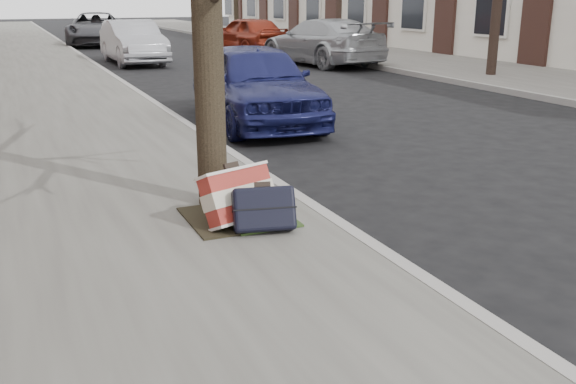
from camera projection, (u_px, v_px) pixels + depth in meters
name	position (u px, v px, depth m)	size (l,w,h in m)	color
ground	(515.00, 243.00, 5.28)	(120.00, 120.00, 0.00)	black
near_sidewalk	(2.00, 71.00, 16.95)	(5.00, 70.00, 0.12)	slate
far_sidewalk	(376.00, 55.00, 21.40)	(4.00, 70.00, 0.12)	slate
dirt_patch	(237.00, 217.00, 5.52)	(0.85, 0.85, 0.01)	black
suitcase_red	(239.00, 196.00, 5.32)	(0.62, 0.17, 0.45)	maroon
suitcase_navy	(264.00, 209.00, 5.14)	(0.50, 0.16, 0.36)	black
car_near_front	(255.00, 83.00, 10.06)	(1.50, 3.73, 1.27)	#16194C
car_near_mid	(133.00, 42.00, 19.12)	(1.34, 3.85, 1.27)	#AAACB3
car_near_back	(96.00, 29.00, 26.29)	(2.19, 4.76, 1.32)	#38383D
car_far_front	(322.00, 42.00, 18.82)	(1.87, 4.60, 1.33)	#9DA0A4
car_far_back	(247.00, 34.00, 23.00)	(1.51, 3.74, 1.27)	maroon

